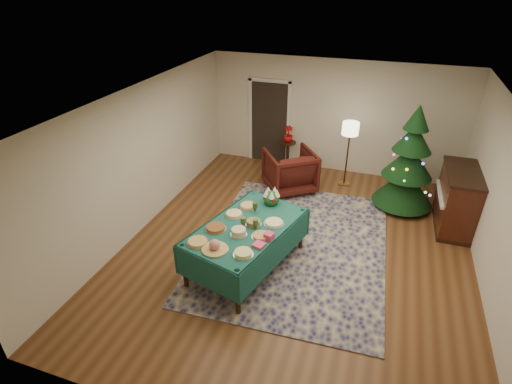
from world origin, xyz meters
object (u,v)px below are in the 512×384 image
(gift_box, at_px, (269,236))
(piano, at_px, (457,200))
(floor_lamp, at_px, (350,132))
(buffet_table, at_px, (246,235))
(side_table, at_px, (287,155))
(christmas_tree, at_px, (409,164))
(armchair, at_px, (290,169))
(potted_plant, at_px, (288,138))

(gift_box, bearing_deg, piano, 42.37)
(floor_lamp, relative_size, piano, 1.10)
(gift_box, bearing_deg, buffet_table, 153.91)
(gift_box, height_order, side_table, gift_box)
(buffet_table, distance_m, christmas_tree, 3.81)
(christmas_tree, bearing_deg, armchair, -179.02)
(buffet_table, height_order, piano, piano)
(armchair, bearing_deg, floor_lamp, 173.48)
(christmas_tree, bearing_deg, floor_lamp, 154.35)
(potted_plant, xyz_separation_m, christmas_tree, (2.77, -1.03, 0.18))
(buffet_table, height_order, armchair, armchair)
(side_table, xyz_separation_m, piano, (3.71, -1.50, 0.24))
(gift_box, height_order, piano, piano)
(christmas_tree, distance_m, piano, 1.13)
(floor_lamp, relative_size, christmas_tree, 0.68)
(floor_lamp, distance_m, potted_plant, 1.62)
(side_table, height_order, piano, piano)
(side_table, relative_size, potted_plant, 1.74)
(armchair, height_order, piano, piano)
(gift_box, relative_size, piano, 0.09)
(armchair, distance_m, christmas_tree, 2.48)
(buffet_table, relative_size, potted_plant, 5.77)
(armchair, xyz_separation_m, side_table, (-0.33, 1.08, -0.18))
(floor_lamp, bearing_deg, christmas_tree, -25.65)
(gift_box, relative_size, potted_plant, 0.32)
(gift_box, bearing_deg, potted_plant, 100.74)
(buffet_table, xyz_separation_m, side_table, (-0.34, 3.95, -0.31))
(side_table, bearing_deg, christmas_tree, -20.46)
(gift_box, bearing_deg, floor_lamp, 79.35)
(armchair, relative_size, side_table, 1.47)
(gift_box, distance_m, side_table, 4.28)
(buffet_table, bearing_deg, floor_lamp, 71.91)
(potted_plant, relative_size, christmas_tree, 0.18)
(armchair, distance_m, piano, 3.41)
(buffet_table, distance_m, potted_plant, 3.97)
(armchair, relative_size, christmas_tree, 0.47)
(gift_box, distance_m, christmas_tree, 3.71)
(armchair, relative_size, potted_plant, 2.56)
(side_table, bearing_deg, floor_lamp, -15.73)
(armchair, xyz_separation_m, piano, (3.38, -0.43, 0.06))
(side_table, xyz_separation_m, christmas_tree, (2.77, -1.03, 0.65))
(armchair, distance_m, floor_lamp, 1.54)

